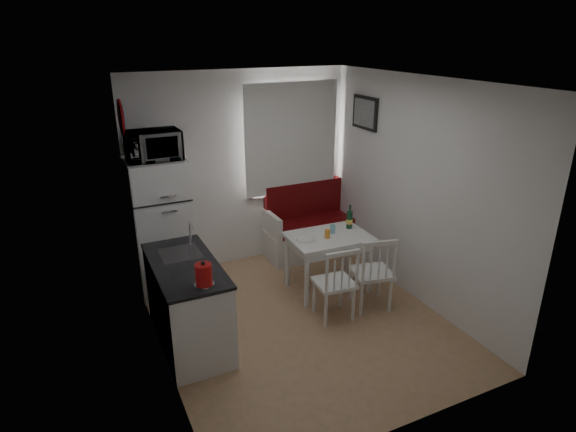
% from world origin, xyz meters
% --- Properties ---
extents(floor, '(3.00, 3.50, 0.02)m').
position_xyz_m(floor, '(0.00, 0.00, 0.00)').
color(floor, '#A48557').
rests_on(floor, ground).
extents(ceiling, '(3.00, 3.50, 0.02)m').
position_xyz_m(ceiling, '(0.00, 0.00, 2.60)').
color(ceiling, white).
rests_on(ceiling, wall_back).
extents(wall_back, '(3.00, 0.02, 2.60)m').
position_xyz_m(wall_back, '(0.00, 1.75, 1.30)').
color(wall_back, white).
rests_on(wall_back, floor).
extents(wall_front, '(3.00, 0.02, 2.60)m').
position_xyz_m(wall_front, '(0.00, -1.75, 1.30)').
color(wall_front, white).
rests_on(wall_front, floor).
extents(wall_left, '(0.02, 3.50, 2.60)m').
position_xyz_m(wall_left, '(-1.50, 0.00, 1.30)').
color(wall_left, white).
rests_on(wall_left, floor).
extents(wall_right, '(0.02, 3.50, 2.60)m').
position_xyz_m(wall_right, '(1.50, 0.00, 1.30)').
color(wall_right, white).
rests_on(wall_right, floor).
extents(window, '(1.22, 0.06, 1.47)m').
position_xyz_m(window, '(0.70, 1.72, 1.62)').
color(window, white).
rests_on(window, wall_back).
extents(curtain, '(1.35, 0.02, 1.50)m').
position_xyz_m(curtain, '(0.70, 1.65, 1.68)').
color(curtain, white).
rests_on(curtain, wall_back).
extents(kitchen_counter, '(0.62, 1.32, 1.16)m').
position_xyz_m(kitchen_counter, '(-1.20, 0.16, 0.46)').
color(kitchen_counter, white).
rests_on(kitchen_counter, floor).
extents(wall_sign, '(0.03, 0.40, 0.40)m').
position_xyz_m(wall_sign, '(-1.47, 1.45, 2.15)').
color(wall_sign, '#1A22A1').
rests_on(wall_sign, wall_left).
extents(picture_frame, '(0.04, 0.52, 0.42)m').
position_xyz_m(picture_frame, '(1.48, 1.10, 2.05)').
color(picture_frame, black).
rests_on(picture_frame, wall_right).
extents(bench, '(1.45, 0.56, 1.04)m').
position_xyz_m(bench, '(1.00, 1.51, 0.34)').
color(bench, white).
rests_on(bench, floor).
extents(dining_table, '(0.99, 0.71, 0.73)m').
position_xyz_m(dining_table, '(0.63, 0.48, 0.64)').
color(dining_table, white).
rests_on(dining_table, floor).
extents(chair_left, '(0.45, 0.43, 0.48)m').
position_xyz_m(chair_left, '(0.38, -0.18, 0.55)').
color(chair_left, white).
rests_on(chair_left, floor).
extents(chair_right, '(0.51, 0.50, 0.49)m').
position_xyz_m(chair_right, '(0.88, -0.18, 0.57)').
color(chair_right, white).
rests_on(chair_right, floor).
extents(fridge, '(0.67, 0.67, 1.67)m').
position_xyz_m(fridge, '(-1.18, 1.40, 0.83)').
color(fridge, white).
rests_on(fridge, floor).
extents(microwave, '(0.60, 0.41, 0.33)m').
position_xyz_m(microwave, '(-1.18, 1.35, 1.83)').
color(microwave, white).
rests_on(microwave, fridge).
extents(kettle, '(0.18, 0.18, 0.24)m').
position_xyz_m(kettle, '(-1.15, -0.38, 1.02)').
color(kettle, '#B30E0E').
rests_on(kettle, kitchen_counter).
extents(wine_bottle, '(0.08, 0.08, 0.31)m').
position_xyz_m(wine_bottle, '(0.98, 0.58, 0.88)').
color(wine_bottle, '#154326').
rests_on(wine_bottle, dining_table).
extents(drinking_glass_orange, '(0.06, 0.06, 0.11)m').
position_xyz_m(drinking_glass_orange, '(0.58, 0.43, 0.78)').
color(drinking_glass_orange, orange).
rests_on(drinking_glass_orange, dining_table).
extents(drinking_glass_blue, '(0.07, 0.07, 0.11)m').
position_xyz_m(drinking_glass_blue, '(0.71, 0.53, 0.78)').
color(drinking_glass_blue, '#78BBCC').
rests_on(drinking_glass_blue, dining_table).
extents(plate, '(0.24, 0.24, 0.02)m').
position_xyz_m(plate, '(0.33, 0.50, 0.74)').
color(plate, white).
rests_on(plate, dining_table).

